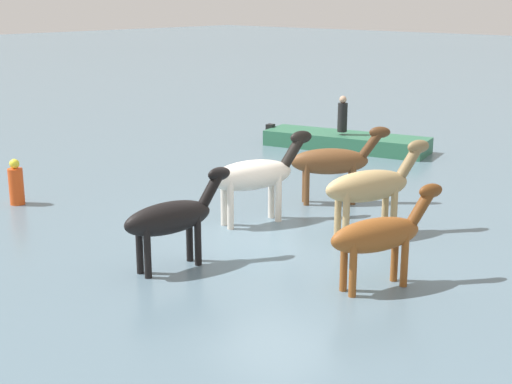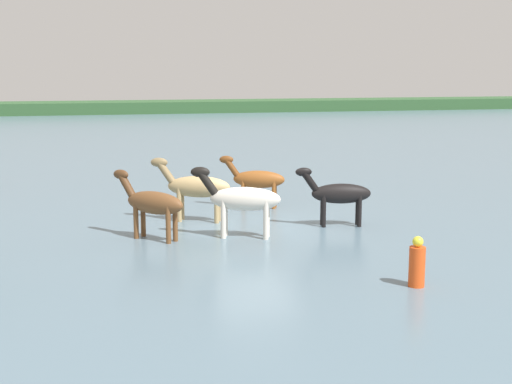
{
  "view_description": "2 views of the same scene",
  "coord_description": "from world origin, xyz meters",
  "px_view_note": "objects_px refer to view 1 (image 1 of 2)",
  "views": [
    {
      "loc": [
        11.03,
        9.47,
        5.0
      ],
      "look_at": [
        0.04,
        -0.54,
        1.01
      ],
      "focal_mm": 51.59,
      "sensor_mm": 36.0,
      "label": 1
    },
    {
      "loc": [
        -4.76,
        -20.62,
        4.8
      ],
      "look_at": [
        0.11,
        0.66,
        0.95
      ],
      "focal_mm": 49.88,
      "sensor_mm": 36.0,
      "label": 2
    }
  ],
  "objects_px": {
    "horse_pinto_flank": "(172,218)",
    "horse_chestnut_trailing": "(333,162)",
    "buoy_channel_marker": "(16,184)",
    "person_watcher_seated": "(343,115)",
    "boat_skiff_near": "(345,144)",
    "horse_dun_straggler": "(371,186)",
    "horse_dark_mare": "(255,175)",
    "horse_mid_herd": "(380,235)"
  },
  "relations": [
    {
      "from": "horse_pinto_flank",
      "to": "horse_chestnut_trailing",
      "type": "distance_m",
      "value": 5.68
    },
    {
      "from": "buoy_channel_marker",
      "to": "person_watcher_seated",
      "type": "bearing_deg",
      "value": 169.23
    },
    {
      "from": "boat_skiff_near",
      "to": "person_watcher_seated",
      "type": "bearing_deg",
      "value": -106.0
    },
    {
      "from": "horse_dun_straggler",
      "to": "horse_dark_mare",
      "type": "xyz_separation_m",
      "value": [
        0.97,
        -2.43,
        0.01
      ]
    },
    {
      "from": "horse_dun_straggler",
      "to": "horse_mid_herd",
      "type": "bearing_deg",
      "value": -120.69
    },
    {
      "from": "horse_pinto_flank",
      "to": "horse_dark_mare",
      "type": "relative_size",
      "value": 0.91
    },
    {
      "from": "horse_dun_straggler",
      "to": "horse_pinto_flank",
      "type": "bearing_deg",
      "value": -179.01
    },
    {
      "from": "person_watcher_seated",
      "to": "buoy_channel_marker",
      "type": "relative_size",
      "value": 1.04
    },
    {
      "from": "horse_dun_straggler",
      "to": "person_watcher_seated",
      "type": "xyz_separation_m",
      "value": [
        -6.95,
        -5.75,
        0.07
      ]
    },
    {
      "from": "horse_mid_herd",
      "to": "horse_dun_straggler",
      "type": "xyz_separation_m",
      "value": [
        -2.35,
        -1.75,
        0.12
      ]
    },
    {
      "from": "boat_skiff_near",
      "to": "horse_mid_herd",
      "type": "bearing_deg",
      "value": -65.91
    },
    {
      "from": "horse_pinto_flank",
      "to": "buoy_channel_marker",
      "type": "height_order",
      "value": "horse_pinto_flank"
    },
    {
      "from": "horse_chestnut_trailing",
      "to": "boat_skiff_near",
      "type": "bearing_deg",
      "value": 76.75
    },
    {
      "from": "person_watcher_seated",
      "to": "buoy_channel_marker",
      "type": "distance_m",
      "value": 10.96
    },
    {
      "from": "person_watcher_seated",
      "to": "buoy_channel_marker",
      "type": "bearing_deg",
      "value": -10.77
    },
    {
      "from": "horse_mid_herd",
      "to": "horse_pinto_flank",
      "type": "distance_m",
      "value": 3.83
    },
    {
      "from": "horse_pinto_flank",
      "to": "buoy_channel_marker",
      "type": "bearing_deg",
      "value": 96.92
    },
    {
      "from": "horse_dun_straggler",
      "to": "person_watcher_seated",
      "type": "height_order",
      "value": "horse_dun_straggler"
    },
    {
      "from": "horse_mid_herd",
      "to": "buoy_channel_marker",
      "type": "distance_m",
      "value": 9.67
    },
    {
      "from": "horse_dun_straggler",
      "to": "horse_dark_mare",
      "type": "height_order",
      "value": "horse_dark_mare"
    },
    {
      "from": "boat_skiff_near",
      "to": "person_watcher_seated",
      "type": "height_order",
      "value": "person_watcher_seated"
    },
    {
      "from": "horse_mid_herd",
      "to": "boat_skiff_near",
      "type": "bearing_deg",
      "value": 60.33
    },
    {
      "from": "horse_dun_straggler",
      "to": "horse_chestnut_trailing",
      "type": "distance_m",
      "value": 2.61
    },
    {
      "from": "horse_chestnut_trailing",
      "to": "horse_dun_straggler",
      "type": "bearing_deg",
      "value": -81.89
    },
    {
      "from": "horse_mid_herd",
      "to": "person_watcher_seated",
      "type": "height_order",
      "value": "person_watcher_seated"
    },
    {
      "from": "horse_chestnut_trailing",
      "to": "buoy_channel_marker",
      "type": "relative_size",
      "value": 1.78
    },
    {
      "from": "horse_dun_straggler",
      "to": "buoy_channel_marker",
      "type": "height_order",
      "value": "horse_dun_straggler"
    },
    {
      "from": "horse_dun_straggler",
      "to": "boat_skiff_near",
      "type": "bearing_deg",
      "value": 61.39
    },
    {
      "from": "buoy_channel_marker",
      "to": "horse_pinto_flank",
      "type": "bearing_deg",
      "value": 86.9
    },
    {
      "from": "horse_pinto_flank",
      "to": "boat_skiff_near",
      "type": "height_order",
      "value": "horse_pinto_flank"
    },
    {
      "from": "horse_pinto_flank",
      "to": "boat_skiff_near",
      "type": "xyz_separation_m",
      "value": [
        -11.28,
        -4.12,
        -0.81
      ]
    },
    {
      "from": "horse_dun_straggler",
      "to": "boat_skiff_near",
      "type": "distance_m",
      "value": 9.22
    },
    {
      "from": "horse_dun_straggler",
      "to": "horse_pinto_flank",
      "type": "distance_m",
      "value": 4.44
    },
    {
      "from": "horse_dun_straggler",
      "to": "horse_chestnut_trailing",
      "type": "height_order",
      "value": "horse_dun_straggler"
    },
    {
      "from": "horse_pinto_flank",
      "to": "horse_mid_herd",
      "type": "bearing_deg",
      "value": -52.25
    },
    {
      "from": "horse_chestnut_trailing",
      "to": "person_watcher_seated",
      "type": "height_order",
      "value": "horse_chestnut_trailing"
    },
    {
      "from": "person_watcher_seated",
      "to": "buoy_channel_marker",
      "type": "xyz_separation_m",
      "value": [
        10.75,
        -2.05,
        -0.65
      ]
    },
    {
      "from": "horse_dark_mare",
      "to": "boat_skiff_near",
      "type": "relative_size",
      "value": 0.45
    },
    {
      "from": "horse_dun_straggler",
      "to": "person_watcher_seated",
      "type": "distance_m",
      "value": 9.03
    },
    {
      "from": "horse_mid_herd",
      "to": "horse_pinto_flank",
      "type": "xyz_separation_m",
      "value": [
        1.78,
        -3.39,
        0.02
      ]
    },
    {
      "from": "horse_mid_herd",
      "to": "boat_skiff_near",
      "type": "xyz_separation_m",
      "value": [
        -9.5,
        -7.5,
        -0.8
      ]
    },
    {
      "from": "horse_dark_mare",
      "to": "buoy_channel_marker",
      "type": "distance_m",
      "value": 6.1
    }
  ]
}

